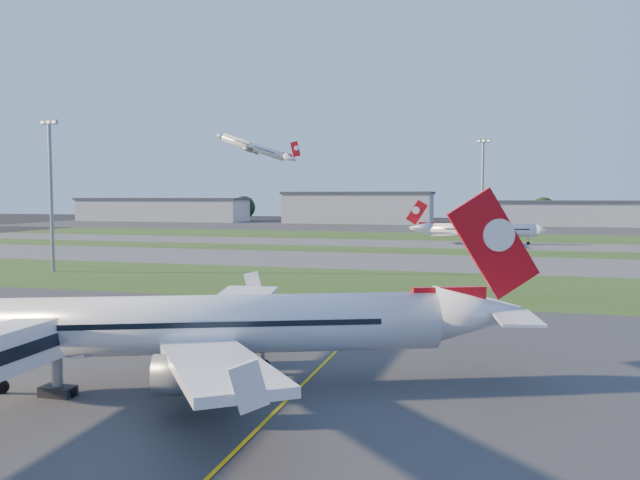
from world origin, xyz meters
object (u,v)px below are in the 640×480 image
(airliner_parked, at_px, (214,326))
(airliner_taxiing, at_px, (481,230))
(light_mast_centre, at_px, (482,188))
(light_mast_west, at_px, (51,185))

(airliner_parked, distance_m, airliner_taxiing, 136.54)
(light_mast_centre, bearing_deg, light_mast_west, -141.34)
(light_mast_west, bearing_deg, light_mast_centre, 38.66)
(airliner_taxiing, relative_size, light_mast_west, 1.33)
(airliner_parked, height_order, airliner_taxiing, airliner_parked)
(airliner_taxiing, distance_m, light_mast_centre, 29.84)
(airliner_parked, height_order, light_mast_centre, light_mast_centre)
(airliner_taxiing, bearing_deg, airliner_parked, 77.18)
(airliner_parked, xyz_separation_m, airliner_taxiing, (14.97, 135.72, -0.45))
(light_mast_west, distance_m, light_mast_centre, 89.64)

